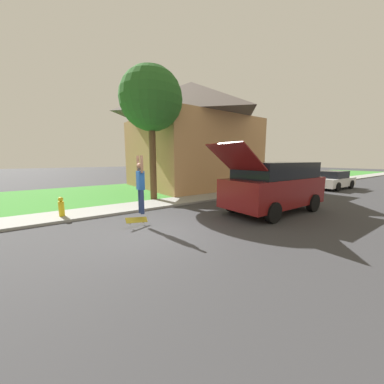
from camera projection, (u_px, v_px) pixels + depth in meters
The scene contains 10 objects.
ground_plane at pixel (156, 231), 6.80m from camera, with size 120.00×120.00×0.00m, color #333335.
lawn at pixel (181, 188), 16.67m from camera, with size 10.00×80.00×0.08m.
sidewalk at pixel (219, 195), 13.13m from camera, with size 1.80×80.00×0.10m.
house at pixel (191, 133), 17.20m from camera, with size 9.03×8.94×8.12m.
lawn_tree_near at pixel (151, 100), 11.03m from camera, with size 3.25×3.25×6.88m.
suv_parked at pixel (274, 185), 9.14m from camera, with size 2.21×5.43×2.81m.
car_down_street at pixel (332, 180), 16.42m from camera, with size 1.87×4.15×1.36m.
skateboarder at pixel (141, 184), 7.08m from camera, with size 0.41×0.22×1.93m.
skateboard at pixel (137, 220), 7.20m from camera, with size 0.32×0.80×0.32m.
fire_hydrant at pixel (61, 207), 8.16m from camera, with size 0.20×0.20×0.74m.
Camera 1 is at (5.99, -2.85, 2.27)m, focal length 20.00 mm.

